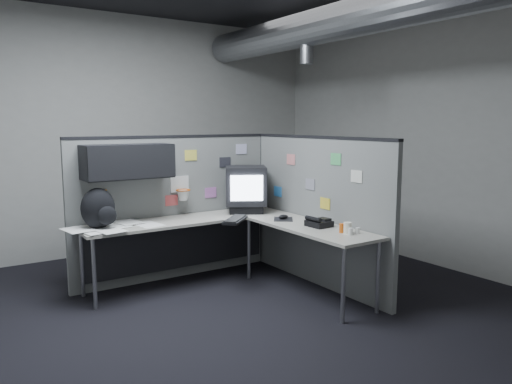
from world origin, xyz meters
TOP-DOWN VIEW (x-y plane):
  - room at (0.56, 0.00)m, footprint 5.62×5.62m
  - partition_back at (-0.25, 1.23)m, footprint 2.44×0.42m
  - partition_right at (1.10, 0.22)m, footprint 0.07×2.23m
  - desk at (0.15, 0.70)m, footprint 2.31×2.11m
  - monitor at (0.68, 1.01)m, footprint 0.63×0.63m
  - keyboard at (0.26, 0.56)m, footprint 0.44×0.42m
  - mouse at (0.75, 0.37)m, footprint 0.30×0.31m
  - phone at (0.83, -0.12)m, footprint 0.22×0.23m
  - bottles at (0.86, -0.52)m, footprint 0.16×0.17m
  - cup at (0.85, -0.52)m, footprint 0.09×0.09m
  - papers at (-0.93, 0.95)m, footprint 0.97×0.67m
  - backpack at (-1.05, 0.98)m, footprint 0.34×0.31m

SIDE VIEW (x-z plane):
  - desk at x=0.15m, z-range 0.25..0.98m
  - papers at x=-0.93m, z-range 0.73..0.75m
  - mouse at x=0.75m, z-range 0.72..0.77m
  - keyboard at x=0.26m, z-range 0.73..0.77m
  - bottles at x=0.86m, z-range 0.72..0.81m
  - phone at x=0.83m, z-range 0.72..0.82m
  - cup at x=0.85m, z-range 0.73..0.84m
  - partition_right at x=1.10m, z-range 0.00..1.63m
  - backpack at x=-1.05m, z-range 0.72..1.13m
  - partition_back at x=-0.25m, z-range 0.18..1.81m
  - monitor at x=0.68m, z-range 0.74..1.27m
  - room at x=0.56m, z-range 0.49..3.71m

